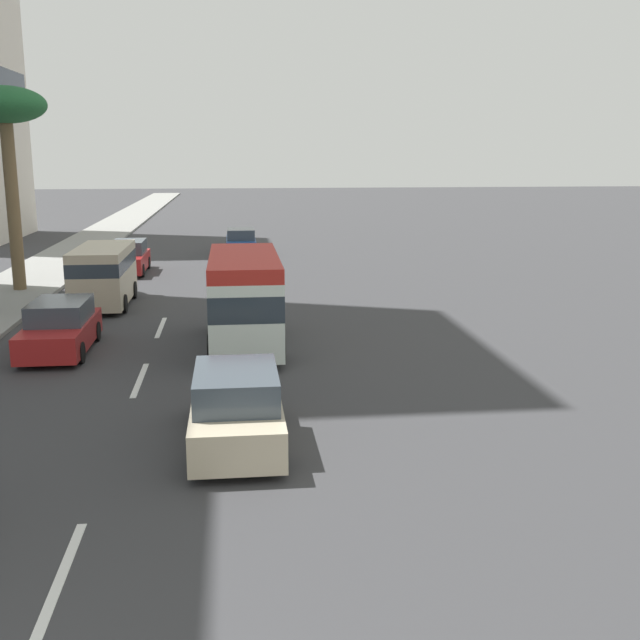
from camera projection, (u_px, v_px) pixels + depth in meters
ground_plane at (180, 281)px, 36.63m from camera, size 198.00×198.00×0.00m
sidewalk_right at (27, 282)px, 35.83m from camera, size 162.00×3.91×0.15m
lane_stripe_near at (61, 576)px, 11.07m from camera, size 3.20×0.16×0.01m
lane_stripe_mid at (140, 380)px, 20.66m from camera, size 3.20×0.16×0.01m
lane_stripe_far at (161, 327)px, 26.87m from camera, size 3.20×0.16×0.01m
car_lead at (60, 328)px, 23.44m from camera, size 4.45×1.86×1.58m
car_second at (129, 258)px, 38.98m from camera, size 4.48×1.80×1.65m
car_third at (237, 408)px, 16.00m from camera, size 4.50×1.92×1.66m
van_fourth at (103, 272)px, 30.41m from camera, size 5.11×2.11×2.38m
car_sixth at (241, 242)px, 46.41m from camera, size 4.48×1.84×1.55m
minibus_seventh at (244, 297)px, 23.96m from camera, size 6.35×2.27×2.92m
palm_tree at (5, 116)px, 32.01m from camera, size 3.44×3.44×8.63m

